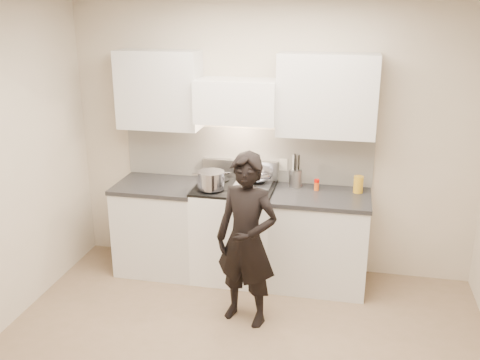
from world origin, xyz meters
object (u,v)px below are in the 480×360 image
(stove, at_px, (235,231))
(counter_right, at_px, (319,239))
(wok, at_px, (258,173))
(utensil_crock, at_px, (295,177))
(person, at_px, (247,240))

(stove, bearing_deg, counter_right, 0.00)
(stove, xyz_separation_m, wok, (0.20, 0.14, 0.57))
(wok, distance_m, utensil_crock, 0.37)
(utensil_crock, relative_size, person, 0.22)
(utensil_crock, xyz_separation_m, person, (-0.29, -0.96, -0.27))
(stove, height_order, person, person)
(utensil_crock, bearing_deg, stove, -162.05)
(stove, height_order, utensil_crock, utensil_crock)
(utensil_crock, bearing_deg, wok, -173.97)
(wok, bearing_deg, utensil_crock, 6.03)
(wok, bearing_deg, counter_right, -12.92)
(counter_right, bearing_deg, wok, 167.08)
(stove, height_order, counter_right, stove)
(counter_right, distance_m, utensil_crock, 0.65)
(stove, xyz_separation_m, counter_right, (0.83, 0.00, -0.01))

